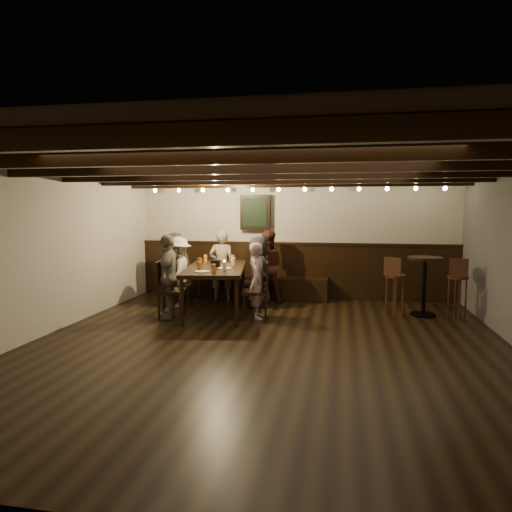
% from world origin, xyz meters
% --- Properties ---
extents(room, '(7.00, 7.00, 7.00)m').
position_xyz_m(room, '(-0.29, 2.21, 1.07)').
color(room, black).
rests_on(room, ground).
extents(dining_table, '(1.33, 2.31, 0.82)m').
position_xyz_m(dining_table, '(-1.21, 1.87, 0.75)').
color(dining_table, black).
rests_on(dining_table, floor).
extents(chair_left_near, '(0.45, 0.45, 0.85)m').
position_xyz_m(chair_left_near, '(-2.00, 2.19, 0.26)').
color(chair_left_near, black).
rests_on(chair_left_near, floor).
extents(chair_left_far, '(0.51, 0.51, 0.96)m').
position_xyz_m(chair_left_far, '(-1.85, 1.30, 0.29)').
color(chair_left_far, black).
rests_on(chair_left_far, floor).
extents(chair_right_near, '(0.51, 0.51, 0.97)m').
position_xyz_m(chair_right_near, '(-0.58, 2.43, 0.30)').
color(chair_right_near, black).
rests_on(chair_right_near, floor).
extents(chair_right_far, '(0.50, 0.50, 0.94)m').
position_xyz_m(chair_right_far, '(-0.43, 1.54, 0.29)').
color(chair_right_far, black).
rests_on(chair_right_far, floor).
extents(person_bench_left, '(0.73, 0.54, 1.37)m').
position_xyz_m(person_bench_left, '(-2.25, 2.60, 0.68)').
color(person_bench_left, '#2B2A2D').
rests_on(person_bench_left, floor).
extents(person_bench_centre, '(0.56, 0.42, 1.41)m').
position_xyz_m(person_bench_centre, '(-1.39, 2.90, 0.70)').
color(person_bench_centre, gray).
rests_on(person_bench_centre, floor).
extents(person_bench_right, '(0.77, 0.64, 1.41)m').
position_xyz_m(person_bench_right, '(-0.48, 2.90, 0.71)').
color(person_bench_right, '#52271C').
rests_on(person_bench_right, floor).
extents(person_left_near, '(0.62, 0.92, 1.31)m').
position_xyz_m(person_left_near, '(-2.03, 2.19, 0.66)').
color(person_left_near, '#ACA491').
rests_on(person_left_near, floor).
extents(person_left_far, '(0.48, 0.87, 1.41)m').
position_xyz_m(person_left_far, '(-1.88, 1.30, 0.70)').
color(person_left_far, gray).
rests_on(person_left_far, floor).
extents(person_right_near, '(0.52, 0.71, 1.33)m').
position_xyz_m(person_right_near, '(-0.55, 2.44, 0.66)').
color(person_right_near, black).
rests_on(person_right_near, floor).
extents(person_right_far, '(0.38, 0.51, 1.27)m').
position_xyz_m(person_right_far, '(-0.40, 1.55, 0.64)').
color(person_right_far, '#A29189').
rests_on(person_right_far, floor).
extents(pint_a, '(0.07, 0.07, 0.14)m').
position_xyz_m(pint_a, '(-1.61, 2.51, 0.89)').
color(pint_a, '#BF7219').
rests_on(pint_a, dining_table).
extents(pint_b, '(0.07, 0.07, 0.14)m').
position_xyz_m(pint_b, '(-1.08, 2.55, 0.89)').
color(pint_b, '#BF7219').
rests_on(pint_b, dining_table).
extents(pint_c, '(0.07, 0.07, 0.14)m').
position_xyz_m(pint_c, '(-1.53, 1.92, 0.89)').
color(pint_c, '#BF7219').
rests_on(pint_c, dining_table).
extents(pint_d, '(0.07, 0.07, 0.14)m').
position_xyz_m(pint_d, '(-0.95, 2.11, 0.89)').
color(pint_d, silver).
rests_on(pint_d, dining_table).
extents(pint_e, '(0.07, 0.07, 0.14)m').
position_xyz_m(pint_e, '(-1.36, 1.39, 0.89)').
color(pint_e, '#BF7219').
rests_on(pint_e, dining_table).
extents(pint_f, '(0.07, 0.07, 0.14)m').
position_xyz_m(pint_f, '(-0.93, 1.36, 0.89)').
color(pint_f, silver).
rests_on(pint_f, dining_table).
extents(pint_g, '(0.07, 0.07, 0.14)m').
position_xyz_m(pint_g, '(-1.03, 1.09, 0.89)').
color(pint_g, '#BF7219').
rests_on(pint_g, dining_table).
extents(plate_near, '(0.24, 0.24, 0.01)m').
position_xyz_m(plate_near, '(-1.25, 1.15, 0.82)').
color(plate_near, white).
rests_on(plate_near, dining_table).
extents(plate_far, '(0.24, 0.24, 0.01)m').
position_xyz_m(plate_far, '(-0.99, 1.60, 0.82)').
color(plate_far, white).
rests_on(plate_far, dining_table).
extents(condiment_caddy, '(0.15, 0.10, 0.12)m').
position_xyz_m(condiment_caddy, '(-1.21, 1.82, 0.88)').
color(condiment_caddy, black).
rests_on(condiment_caddy, dining_table).
extents(candle, '(0.05, 0.05, 0.05)m').
position_xyz_m(candle, '(-1.15, 2.18, 0.84)').
color(candle, beige).
rests_on(candle, dining_table).
extents(high_top_table, '(0.57, 0.57, 1.01)m').
position_xyz_m(high_top_table, '(2.35, 2.26, 0.67)').
color(high_top_table, black).
rests_on(high_top_table, floor).
extents(bar_stool_left, '(0.36, 0.37, 1.03)m').
position_xyz_m(bar_stool_left, '(1.85, 2.05, 0.38)').
color(bar_stool_left, '#381F12').
rests_on(bar_stool_left, floor).
extents(bar_stool_right, '(0.34, 0.35, 1.03)m').
position_xyz_m(bar_stool_right, '(2.85, 2.10, 0.38)').
color(bar_stool_right, '#381F12').
rests_on(bar_stool_right, floor).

